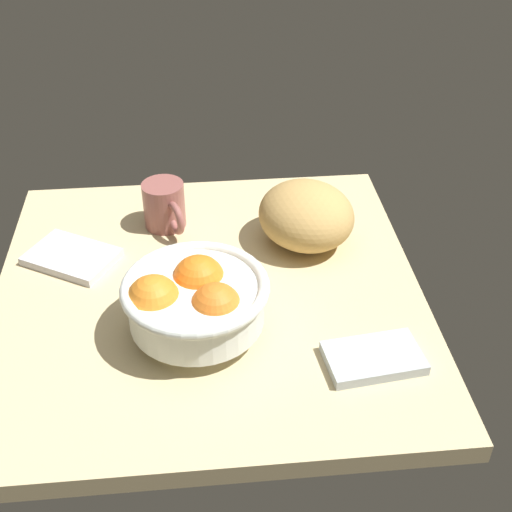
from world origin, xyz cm
name	(u,v)px	position (x,y,z in cm)	size (l,w,h in cm)	color
ground_plane	(209,297)	(0.00, 0.00, -1.50)	(64.31, 64.74, 3.00)	#CDB786
fruit_bowl	(194,300)	(2.12, 9.14, 5.79)	(20.18, 20.18, 10.47)	white
bread_loaf	(306,215)	(-16.54, -11.28, 5.11)	(16.35, 15.12, 10.23)	tan
napkin_folded	(72,257)	(21.42, -9.54, 0.68)	(13.56, 9.34, 1.36)	silver
napkin_spare	(374,358)	(-21.26, 17.46, 0.77)	(12.72, 7.79, 1.53)	#B1BCC4
mug	(165,206)	(6.42, -18.13, 3.99)	(7.14, 10.70, 7.99)	#91534D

